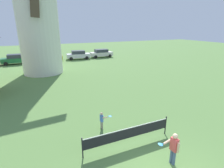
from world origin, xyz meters
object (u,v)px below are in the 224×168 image
at_px(windmill, 37,10).
at_px(player_far, 102,119).
at_px(tennis_net, 128,133).
at_px(parked_car_mustard, 50,57).
at_px(parked_car_cream, 101,53).
at_px(parked_car_green, 16,59).
at_px(player_near, 174,147).
at_px(parked_car_silver, 78,55).

distance_m(windmill, player_far, 17.17).
bearing_deg(player_far, tennis_net, -71.76).
bearing_deg(parked_car_mustard, parked_car_cream, 1.98).
xyz_separation_m(player_far, parked_car_mustard, (-0.49, 23.47, 0.21)).
distance_m(parked_car_mustard, parked_car_cream, 9.57).
distance_m(player_far, parked_car_green, 24.03).
xyz_separation_m(windmill, player_near, (3.89, -19.46, -6.71)).
bearing_deg(parked_car_silver, parked_car_cream, 2.95).
relative_size(player_far, parked_car_green, 0.25).
bearing_deg(tennis_net, parked_car_silver, 81.48).
bearing_deg(player_far, parked_car_silver, 79.25).
height_order(windmill, parked_car_cream, windmill).
xyz_separation_m(tennis_net, parked_car_green, (-6.33, 25.32, 0.13)).
xyz_separation_m(player_far, parked_car_cream, (9.07, 23.80, 0.21)).
height_order(tennis_net, player_near, player_near).
bearing_deg(parked_car_green, parked_car_silver, 1.24).
xyz_separation_m(player_far, parked_car_green, (-5.68, 23.35, 0.21)).
relative_size(player_far, parked_car_silver, 0.25).
height_order(player_far, parked_car_cream, parked_car_cream).
distance_m(tennis_net, parked_car_silver, 25.82).
bearing_deg(parked_car_silver, player_near, -95.61).
distance_m(player_far, parked_car_silver, 23.99).
relative_size(tennis_net, parked_car_mustard, 1.16).
bearing_deg(parked_car_green, player_near, -74.70).
bearing_deg(tennis_net, parked_car_mustard, 92.56).
bearing_deg(player_far, parked_car_mustard, 91.20).
distance_m(tennis_net, parked_car_cream, 27.12).
relative_size(player_far, parked_car_cream, 0.25).
bearing_deg(parked_car_mustard, tennis_net, -87.44).
height_order(parked_car_silver, parked_car_cream, same).
distance_m(player_near, parked_car_cream, 28.65).
relative_size(parked_car_mustard, parked_car_silver, 0.96).
bearing_deg(windmill, parked_car_cream, 36.39).
distance_m(tennis_net, parked_car_green, 26.10).
bearing_deg(parked_car_cream, windmill, -143.61).
bearing_deg(player_near, parked_car_cream, 75.25).
bearing_deg(parked_car_mustard, windmill, -101.61).
relative_size(player_near, player_far, 1.43).
xyz_separation_m(windmill, player_far, (2.12, -15.56, -6.96)).
bearing_deg(parked_car_cream, tennis_net, -108.10).
bearing_deg(windmill, player_near, -78.69).
bearing_deg(parked_car_green, parked_car_mustard, 1.39).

